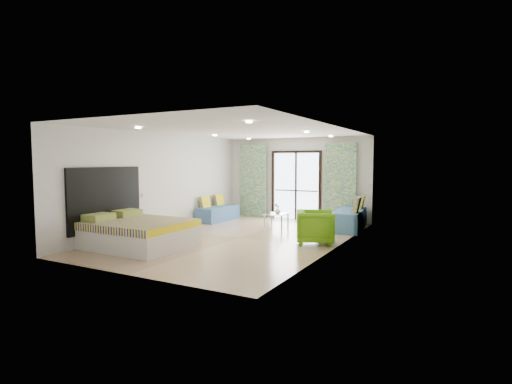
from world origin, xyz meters
The scene contains 24 objects.
floor centered at (0.00, 0.00, 0.00)m, with size 5.00×7.50×0.01m, color tan, non-canonical shape.
ceiling centered at (0.00, 0.00, 2.70)m, with size 5.00×7.50×0.01m, color silver, non-canonical shape.
wall_back centered at (0.00, 3.75, 1.35)m, with size 5.00×0.01×2.70m, color silver, non-canonical shape.
wall_front centered at (0.00, -3.75, 1.35)m, with size 5.00×0.01×2.70m, color silver, non-canonical shape.
wall_left centered at (-2.50, 0.00, 1.35)m, with size 0.01×7.50×2.70m, color silver, non-canonical shape.
wall_right centered at (2.50, 0.00, 1.35)m, with size 0.01×7.50×2.70m, color silver, non-canonical shape.
balcony_door centered at (0.00, 3.72, 1.26)m, with size 1.76×0.08×2.28m.
balcony_rail centered at (0.00, 3.73, 0.95)m, with size 1.52×0.03×0.04m, color #595451.
curtain_left centered at (-1.55, 3.57, 1.25)m, with size 1.00×0.10×2.50m, color white.
curtain_right centered at (1.55, 3.57, 1.25)m, with size 1.00×0.10×2.50m, color white.
downlight_a centered at (-1.40, -2.00, 2.67)m, with size 0.12×0.12×0.02m, color #FFE0B2.
downlight_b centered at (1.40, -2.00, 2.67)m, with size 0.12×0.12×0.02m, color #FFE0B2.
downlight_c centered at (-1.40, 1.00, 2.67)m, with size 0.12×0.12×0.02m, color #FFE0B2.
downlight_d centered at (1.40, 1.00, 2.67)m, with size 0.12×0.12×0.02m, color #FFE0B2.
downlight_e centered at (-1.40, 3.00, 2.67)m, with size 0.12×0.12×0.02m, color #FFE0B2.
downlight_f centered at (1.40, 3.00, 2.67)m, with size 0.12×0.12×0.02m, color #FFE0B2.
headboard centered at (-2.46, -2.02, 1.05)m, with size 0.06×2.10×1.50m, color black.
switch_plate centered at (-2.47, -0.77, 1.05)m, with size 0.02×0.10×0.10m, color silver.
bed centered at (-1.48, -2.02, 0.32)m, with size 2.20×1.80×0.76m.
daybed_left centered at (-2.11, 2.19, 0.26)m, with size 0.67×1.68×0.82m.
daybed_right centered at (2.12, 2.58, 0.30)m, with size 0.97×2.04×0.97m.
coffee_table centered at (0.13, 1.93, 0.36)m, with size 0.64×0.64×0.70m.
vase centered at (0.18, 1.91, 0.49)m, with size 0.18×0.18×0.18m, color white.
armchair centered at (1.94, 0.23, 0.43)m, with size 0.84×0.79×0.87m, color #5EA415.
Camera 1 is at (5.08, -8.60, 1.95)m, focal length 28.00 mm.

